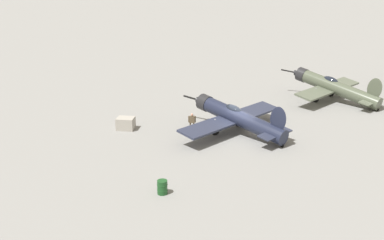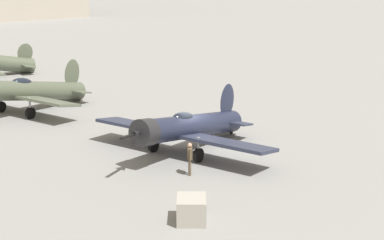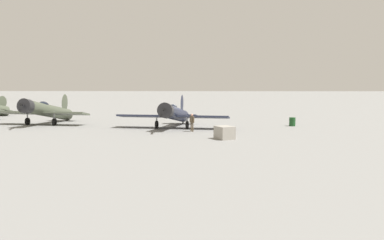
{
  "view_description": "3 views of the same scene",
  "coord_description": "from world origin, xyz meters",
  "px_view_note": "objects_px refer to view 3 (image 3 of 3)",
  "views": [
    {
      "loc": [
        -19.62,
        34.16,
        14.33
      ],
      "look_at": [
        3.8,
        1.88,
        1.1
      ],
      "focal_mm": 45.61,
      "sensor_mm": 36.0,
      "label": 1
    },
    {
      "loc": [
        31.1,
        16.4,
        10.96
      ],
      "look_at": [
        0.0,
        -0.0,
        1.8
      ],
      "focal_mm": 59.63,
      "sensor_mm": 36.0,
      "label": 2
    },
    {
      "loc": [
        42.3,
        3.05,
        4.55
      ],
      "look_at": [
        3.8,
        1.88,
        1.1
      ],
      "focal_mm": 38.24,
      "sensor_mm": 36.0,
      "label": 3
    }
  ],
  "objects_px": {
    "ground_crew_mechanic": "(192,121)",
    "fuel_drum": "(292,122)",
    "airplane_mid_apron": "(46,111)",
    "equipment_crate": "(225,133)",
    "airplane_foreground": "(174,114)"
  },
  "relations": [
    {
      "from": "ground_crew_mechanic",
      "to": "fuel_drum",
      "type": "height_order",
      "value": "ground_crew_mechanic"
    },
    {
      "from": "ground_crew_mechanic",
      "to": "equipment_crate",
      "type": "xyz_separation_m",
      "value": [
        5.17,
        2.83,
        -0.5
      ]
    },
    {
      "from": "ground_crew_mechanic",
      "to": "equipment_crate",
      "type": "bearing_deg",
      "value": -94.39
    },
    {
      "from": "airplane_mid_apron",
      "to": "fuel_drum",
      "type": "height_order",
      "value": "airplane_mid_apron"
    },
    {
      "from": "equipment_crate",
      "to": "fuel_drum",
      "type": "distance_m",
      "value": 13.07
    },
    {
      "from": "airplane_foreground",
      "to": "equipment_crate",
      "type": "relative_size",
      "value": 6.07
    },
    {
      "from": "ground_crew_mechanic",
      "to": "fuel_drum",
      "type": "relative_size",
      "value": 1.84
    },
    {
      "from": "airplane_mid_apron",
      "to": "airplane_foreground",
      "type": "bearing_deg",
      "value": 86.4
    },
    {
      "from": "airplane_mid_apron",
      "to": "equipment_crate",
      "type": "distance_m",
      "value": 22.54
    },
    {
      "from": "equipment_crate",
      "to": "airplane_foreground",
      "type": "bearing_deg",
      "value": -150.62
    },
    {
      "from": "fuel_drum",
      "to": "equipment_crate",
      "type": "bearing_deg",
      "value": -36.46
    },
    {
      "from": "airplane_foreground",
      "to": "ground_crew_mechanic",
      "type": "relative_size",
      "value": 6.82
    },
    {
      "from": "airplane_foreground",
      "to": "ground_crew_mechanic",
      "type": "xyz_separation_m",
      "value": [
        3.31,
        1.95,
        -0.44
      ]
    },
    {
      "from": "airplane_foreground",
      "to": "ground_crew_mechanic",
      "type": "bearing_deg",
      "value": 38.63
    },
    {
      "from": "airplane_mid_apron",
      "to": "fuel_drum",
      "type": "bearing_deg",
      "value": 96.17
    }
  ]
}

